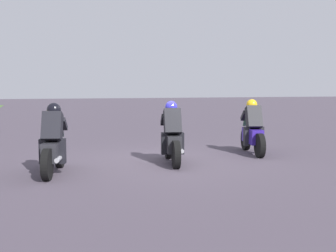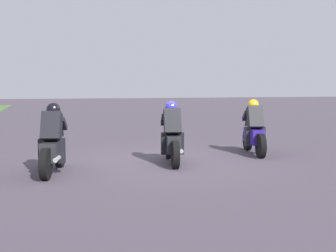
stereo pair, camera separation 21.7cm
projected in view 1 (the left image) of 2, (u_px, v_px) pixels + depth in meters
ground_plane at (165, 161)px, 10.67m from camera, size 120.00×120.00×0.00m
rider_lane_a at (253, 131)px, 11.86m from camera, size 2.02×0.64×1.51m
rider_lane_b at (172, 138)px, 10.36m from camera, size 2.03×0.61×1.51m
rider_lane_c at (54, 145)px, 9.11m from camera, size 2.02×0.64×1.51m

